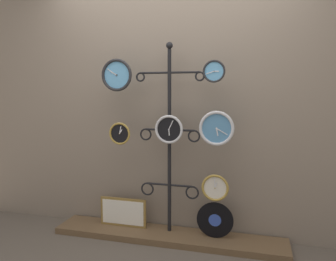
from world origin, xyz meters
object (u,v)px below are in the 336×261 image
Objects in this scene: clock_middle_center at (169,129)px; picture_frame at (123,212)px; clock_bottom_right at (215,188)px; vinyl_record at (215,220)px; clock_middle_right at (217,128)px; clock_top_right at (214,71)px; clock_middle_left at (120,134)px; display_stand at (169,181)px; clock_top_left at (117,75)px.

clock_middle_center is 0.98m from picture_frame.
clock_bottom_right reaches higher than vinyl_record.
clock_middle_right reaches higher than clock_bottom_right.
clock_middle_left is (-0.87, -0.01, -0.56)m from clock_top_right.
clock_top_right is 0.92× the size of clock_middle_left.
clock_middle_center is at bearing 179.34° from clock_top_right.
display_stand is 6.18× the size of clock_top_left.
clock_top_left is 1.54× the size of clock_top_right.
clock_top_left is 1.34m from picture_frame.
vinyl_record is (-0.01, 0.04, -0.85)m from clock_middle_right.
display_stand is 1.10m from clock_top_right.
display_stand is 0.45m from clock_bottom_right.
vinyl_record is at bearing -1.88° from picture_frame.
display_stand is at bearing 12.65° from clock_middle_left.
clock_top_left is 0.97× the size of clock_middle_right.
clock_top_right is 0.80× the size of clock_bottom_right.
display_stand is 7.05× the size of clock_middle_center.
display_stand reaches higher than clock_middle_left.
vinyl_record is at bearing 97.22° from clock_middle_right.
display_stand is 1.10m from clock_top_left.
display_stand is 0.55m from vinyl_record.
clock_middle_right is 0.91× the size of vinyl_record.
clock_middle_left reaches higher than clock_bottom_right.
clock_top_left reaches higher than clock_middle_left.
vinyl_record is (0.02, 0.04, -1.34)m from clock_top_right.
clock_top_right is at bearing 0.76° from clock_middle_left.
clock_middle_center is 0.78× the size of vinyl_record.
clock_middle_left is at bearing -176.46° from vinyl_record.
clock_middle_right reaches higher than clock_middle_left.
display_stand is 0.59m from picture_frame.
clock_middle_right is at bearing 1.57° from clock_top_left.
clock_middle_right reaches higher than vinyl_record.
clock_top_right is at bearing -4.75° from picture_frame.
clock_middle_left is at bearing -179.24° from clock_top_right.
clock_bottom_right is 0.72× the size of vinyl_record.
clock_middle_left is 0.69× the size of clock_middle_right.
vinyl_record is 0.71× the size of picture_frame.
clock_middle_center is 0.43m from clock_middle_right.
clock_bottom_right is at bearing 4.71° from clock_top_right.
display_stand is at bearing 1.99° from picture_frame.
display_stand is 7.55× the size of clock_bottom_right.
clock_top_right is 0.41× the size of picture_frame.
clock_middle_center is at bearing 179.51° from clock_middle_right.
clock_top_left reaches higher than clock_middle_right.
clock_top_left is at bearing -88.23° from picture_frame.
clock_top_right is at bearing -175.29° from clock_bottom_right.
clock_middle_center is 0.85× the size of clock_middle_right.
clock_middle_left is 0.44× the size of picture_frame.
clock_top_right is 0.63× the size of clock_middle_right.
clock_middle_right is (0.90, 0.01, 0.07)m from clock_middle_left.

